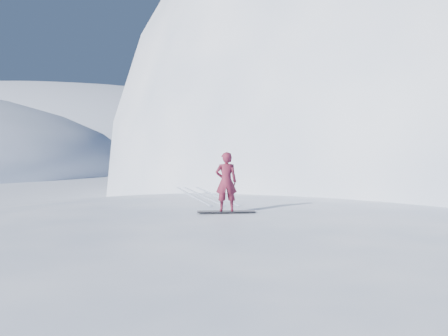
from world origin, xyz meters
name	(u,v)px	position (x,y,z in m)	size (l,w,h in m)	color
ground	(260,323)	(0.00, 0.00, 0.00)	(400.00, 400.00, 0.00)	white
near_ridge	(281,285)	(1.00, 3.00, 0.00)	(36.00, 28.00, 4.80)	white
peak_shoulder	(374,207)	(10.00, 20.00, 0.00)	(28.00, 24.00, 18.00)	white
far_ridge_c	(35,160)	(-40.00, 110.00, 0.00)	(140.00, 90.00, 36.00)	white
wind_bumps	(230,295)	(-0.56, 2.12, 0.00)	(16.00, 14.40, 1.00)	white
snowboard	(226,212)	(-0.70, 1.52, 2.41)	(1.51, 0.28, 0.03)	black
snowboarder	(226,182)	(-0.70, 1.52, 3.20)	(0.56, 0.37, 1.54)	maroon
board_tracks	(202,195)	(-1.28, 5.71, 2.42)	(2.07, 5.89, 0.04)	silver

